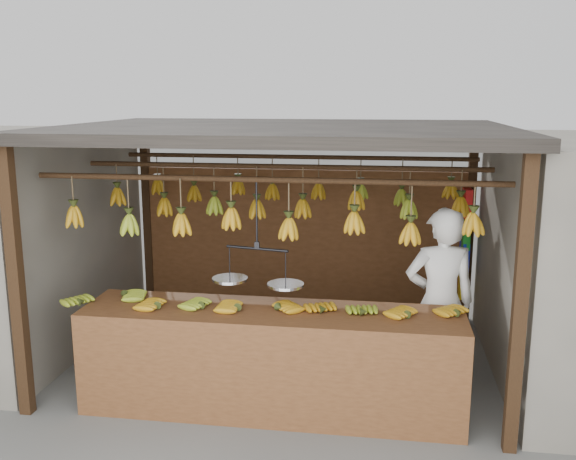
# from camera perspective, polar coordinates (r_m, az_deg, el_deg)

# --- Properties ---
(ground) EXTENTS (80.00, 80.00, 0.00)m
(ground) POSITION_cam_1_polar(r_m,az_deg,el_deg) (6.83, -0.39, -11.26)
(ground) COLOR #5B5B57
(stall) EXTENTS (4.30, 3.30, 2.40)m
(stall) POSITION_cam_1_polar(r_m,az_deg,el_deg) (6.64, 0.04, 5.73)
(stall) COLOR black
(stall) RESTS_ON ground
(counter) EXTENTS (3.49, 0.74, 0.96)m
(counter) POSITION_cam_1_polar(r_m,az_deg,el_deg) (5.43, -1.75, -9.48)
(counter) COLOR brown
(counter) RESTS_ON ground
(hanging_bananas) EXTENTS (3.59, 2.24, 0.39)m
(hanging_bananas) POSITION_cam_1_polar(r_m,az_deg,el_deg) (6.37, -0.46, 2.22)
(hanging_bananas) COLOR #B77F13
(hanging_bananas) RESTS_ON ground
(balance_scale) EXTENTS (0.81, 0.40, 0.90)m
(balance_scale) POSITION_cam_1_polar(r_m,az_deg,el_deg) (5.52, -2.75, -4.23)
(balance_scale) COLOR black
(balance_scale) RESTS_ON ground
(vendor) EXTENTS (0.69, 0.52, 1.73)m
(vendor) POSITION_cam_1_polar(r_m,az_deg,el_deg) (5.93, 13.34, -6.30)
(vendor) COLOR white
(vendor) RESTS_ON ground
(bag_bundles) EXTENTS (0.08, 0.26, 1.30)m
(bag_bundles) POSITION_cam_1_polar(r_m,az_deg,el_deg) (7.80, 15.44, -1.22)
(bag_bundles) COLOR red
(bag_bundles) RESTS_ON ground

